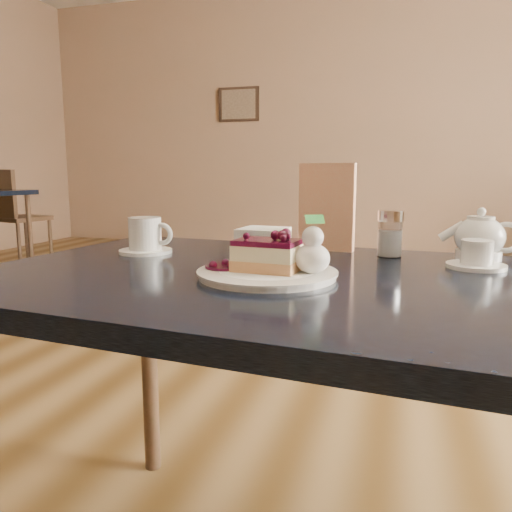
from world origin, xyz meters
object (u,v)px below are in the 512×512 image
(main_table, at_px, (276,311))
(dessert_plate, at_px, (267,274))
(tea_set, at_px, (478,242))
(coffee_set, at_px, (146,237))
(cheesecake_slice, at_px, (267,255))

(main_table, distance_m, dessert_plate, 0.09)
(main_table, relative_size, tea_set, 5.48)
(tea_set, bearing_deg, dessert_plate, -142.84)
(main_table, distance_m, coffee_set, 0.39)
(coffee_set, relative_size, tea_set, 0.60)
(dessert_plate, xyz_separation_m, coffee_set, (-0.34, 0.19, 0.03))
(cheesecake_slice, distance_m, tea_set, 0.48)
(dessert_plate, relative_size, coffee_set, 1.86)
(main_table, height_order, coffee_set, coffee_set)
(dessert_plate, height_order, tea_set, tea_set)
(main_table, bearing_deg, tea_set, 38.01)
(dessert_plate, relative_size, cheesecake_slice, 2.04)
(cheesecake_slice, relative_size, coffee_set, 0.91)
(main_table, relative_size, dessert_plate, 4.89)
(main_table, height_order, tea_set, tea_set)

